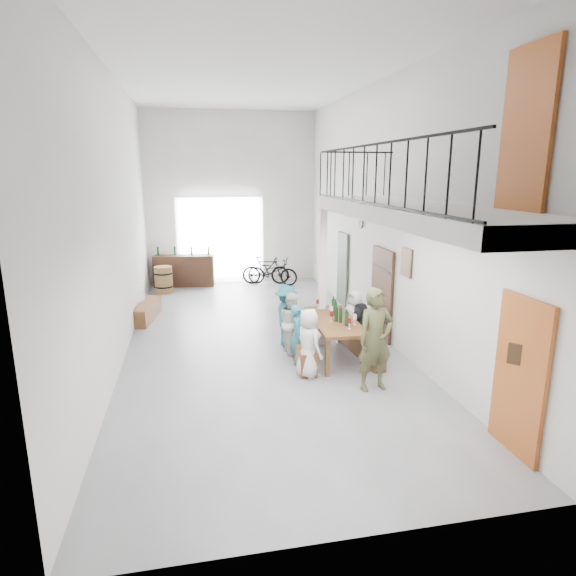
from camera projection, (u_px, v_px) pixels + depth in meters
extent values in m
plane|color=slate|center=(258.00, 340.00, 10.54)|extent=(12.00, 12.00, 0.00)
plane|color=white|center=(232.00, 199.00, 15.61)|extent=(5.50, 0.00, 5.50)
plane|color=white|center=(350.00, 272.00, 4.18)|extent=(5.50, 0.00, 5.50)
plane|color=white|center=(116.00, 217.00, 9.37)|extent=(0.00, 12.00, 12.00)
plane|color=white|center=(382.00, 212.00, 10.42)|extent=(0.00, 12.00, 12.00)
plane|color=white|center=(254.00, 70.00, 9.25)|extent=(12.00, 12.00, 0.00)
cube|color=white|center=(221.00, 241.00, 15.79)|extent=(2.80, 0.08, 2.80)
cube|color=#A04C1B|center=(520.00, 377.00, 6.14)|extent=(0.06, 0.95, 2.10)
cube|color=#382112|center=(382.00, 294.00, 10.54)|extent=(0.06, 1.10, 2.00)
cube|color=#343E32|center=(343.00, 269.00, 13.21)|extent=(0.06, 0.80, 2.00)
cube|color=#A04C1B|center=(526.00, 129.00, 5.81)|extent=(0.06, 0.90, 1.95)
cube|color=#3C2A18|center=(407.00, 262.00, 9.28)|extent=(0.04, 0.45, 0.55)
cylinder|color=white|center=(361.00, 223.00, 11.64)|extent=(0.04, 0.28, 0.28)
cube|color=white|center=(418.00, 213.00, 7.17)|extent=(1.50, 5.60, 0.25)
cube|color=black|center=(375.00, 144.00, 6.80)|extent=(0.03, 5.60, 0.03)
cube|color=black|center=(372.00, 204.00, 7.00)|extent=(0.03, 5.60, 0.03)
cube|color=black|center=(358.00, 152.00, 9.59)|extent=(1.50, 0.03, 0.03)
cube|color=white|center=(322.00, 278.00, 10.02)|extent=(0.14, 0.14, 2.88)
cube|color=brown|center=(334.00, 321.00, 9.40)|extent=(0.90, 2.04, 0.06)
cube|color=brown|center=(327.00, 357.00, 8.61)|extent=(0.07, 0.07, 0.73)
cube|color=brown|center=(364.00, 355.00, 8.72)|extent=(0.07, 0.07, 0.73)
cube|color=brown|center=(308.00, 327.00, 10.27)|extent=(0.07, 0.07, 0.73)
cube|color=brown|center=(339.00, 326.00, 10.38)|extent=(0.07, 0.07, 0.73)
cube|color=brown|center=(301.00, 348.00, 9.47)|extent=(0.43, 1.94, 0.44)
cube|color=brown|center=(361.00, 346.00, 9.62)|extent=(0.33, 1.83, 0.42)
cylinder|color=black|center=(347.00, 317.00, 8.96)|extent=(0.07, 0.07, 0.35)
cylinder|color=black|center=(336.00, 313.00, 9.24)|extent=(0.07, 0.07, 0.35)
cylinder|color=black|center=(335.00, 307.00, 9.62)|extent=(0.07, 0.07, 0.35)
cylinder|color=black|center=(333.00, 304.00, 9.85)|extent=(0.07, 0.07, 0.35)
cylinder|color=black|center=(341.00, 314.00, 9.17)|extent=(0.07, 0.07, 0.35)
cube|color=brown|center=(147.00, 311.00, 11.97)|extent=(0.62, 1.57, 0.43)
cylinder|color=brown|center=(164.00, 280.00, 14.62)|extent=(0.54, 0.54, 0.81)
cylinder|color=black|center=(164.00, 286.00, 14.67)|extent=(0.55, 0.55, 0.05)
cylinder|color=black|center=(163.00, 273.00, 14.58)|extent=(0.55, 0.55, 0.05)
cube|color=#382112|center=(184.00, 271.00, 15.50)|extent=(1.94, 0.73, 1.00)
cylinder|color=black|center=(158.00, 251.00, 15.32)|extent=(0.06, 0.06, 0.28)
cylinder|color=black|center=(175.00, 251.00, 15.36)|extent=(0.06, 0.06, 0.28)
cylinder|color=black|center=(192.00, 251.00, 15.34)|extent=(0.06, 0.06, 0.28)
cylinder|color=black|center=(208.00, 251.00, 15.41)|extent=(0.06, 0.06, 0.28)
imported|color=silver|center=(309.00, 343.00, 8.58)|extent=(0.60, 0.72, 1.26)
imported|color=#26717F|center=(298.00, 334.00, 9.18)|extent=(0.37, 0.48, 1.16)
imported|color=silver|center=(292.00, 323.00, 9.74)|extent=(0.52, 0.64, 1.26)
imported|color=#26717F|center=(286.00, 316.00, 10.07)|extent=(0.56, 0.89, 1.32)
imported|color=#B01E20|center=(369.00, 339.00, 9.12)|extent=(0.34, 0.64, 1.03)
imported|color=black|center=(360.00, 328.00, 9.70)|extent=(0.44, 1.01, 1.06)
imported|color=silver|center=(354.00, 318.00, 10.17)|extent=(0.57, 0.68, 1.20)
imported|color=#464828|center=(375.00, 340.00, 8.00)|extent=(0.70, 0.51, 1.76)
imported|color=#1D4E17|center=(353.00, 314.00, 11.71)|extent=(0.49, 0.45, 0.45)
imported|color=black|center=(272.00, 271.00, 15.67)|extent=(1.77, 1.30, 0.89)
imported|color=black|center=(266.00, 270.00, 15.74)|extent=(1.60, 0.75, 0.93)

